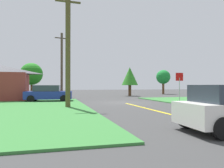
# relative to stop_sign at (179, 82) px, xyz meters

# --- Properties ---
(ground_plane) EXTENTS (120.00, 120.00, 0.00)m
(ground_plane) POSITION_rel_stop_sign_xyz_m (-5.26, 1.08, -1.97)
(ground_plane) COLOR #3B3B3B
(lane_stripe_center) EXTENTS (0.20, 14.00, 0.01)m
(lane_stripe_center) POSITION_rel_stop_sign_xyz_m (-5.26, -6.92, -1.96)
(lane_stripe_center) COLOR yellow
(lane_stripe_center) RESTS_ON ground
(stop_sign) EXTENTS (0.76, 0.07, 2.79)m
(stop_sign) POSITION_rel_stop_sign_xyz_m (0.00, 0.00, 0.00)
(stop_sign) COLOR #9EA0A8
(stop_sign) RESTS_ON ground
(parked_car_near_building) EXTENTS (4.62, 2.42, 1.62)m
(parked_car_near_building) POSITION_rel_stop_sign_xyz_m (-12.02, 4.08, -1.16)
(parked_car_near_building) COLOR navy
(parked_car_near_building) RESTS_ON ground
(utility_pole_near) EXTENTS (1.80, 0.36, 8.25)m
(utility_pole_near) POSITION_rel_stop_sign_xyz_m (-10.51, -2.51, 2.24)
(utility_pole_near) COLOR #4F4825
(utility_pole_near) RESTS_ON ground
(utility_pole_mid) EXTENTS (1.79, 0.48, 8.48)m
(utility_pole_mid) POSITION_rel_stop_sign_xyz_m (-10.51, 11.04, 2.38)
(utility_pole_mid) COLOR #4E4032
(utility_pole_mid) RESTS_ON ground
(oak_tree_left) EXTENTS (2.49, 2.49, 4.38)m
(oak_tree_left) POSITION_rel_stop_sign_xyz_m (-0.36, 13.05, 1.00)
(oak_tree_left) COLOR brown
(oak_tree_left) RESTS_ON ground
(pine_tree_center) EXTENTS (3.77, 3.77, 5.45)m
(pine_tree_center) POSITION_rel_stop_sign_xyz_m (-15.24, 21.40, 1.58)
(pine_tree_center) COLOR brown
(pine_tree_center) RESTS_ON ground
(oak_tree_right) EXTENTS (2.59, 2.59, 4.48)m
(oak_tree_right) POSITION_rel_stop_sign_xyz_m (8.09, 18.43, 1.17)
(oak_tree_right) COLOR brown
(oak_tree_right) RESTS_ON ground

